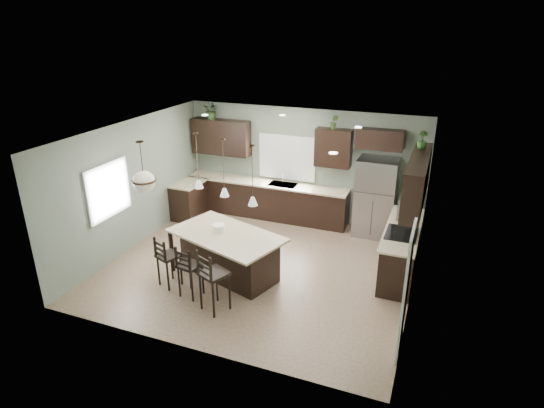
{
  "coord_description": "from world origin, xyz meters",
  "views": [
    {
      "loc": [
        3.21,
        -7.59,
        4.72
      ],
      "look_at": [
        0.1,
        0.4,
        1.25
      ],
      "focal_mm": 30.0,
      "sensor_mm": 36.0,
      "label": 1
    }
  ],
  "objects": [
    {
      "name": "ground",
      "position": [
        0.0,
        0.0,
        0.0
      ],
      "size": [
        6.0,
        6.0,
        0.0
      ],
      "primitive_type": "plane",
      "color": "#9E8466",
      "rests_on": "ground"
    },
    {
      "name": "pantry_door",
      "position": [
        2.98,
        -1.55,
        1.02
      ],
      "size": [
        0.04,
        0.82,
        2.04
      ],
      "primitive_type": "cube",
      "color": "white",
      "rests_on": "ground"
    },
    {
      "name": "window_back",
      "position": [
        -0.4,
        2.73,
        1.55
      ],
      "size": [
        1.35,
        0.02,
        1.0
      ],
      "primitive_type": "cube",
      "color": "white",
      "rests_on": "room_shell"
    },
    {
      "name": "window_left",
      "position": [
        -2.98,
        -0.8,
        1.55
      ],
      "size": [
        0.02,
        1.1,
        1.0
      ],
      "primitive_type": "cube",
      "color": "white",
      "rests_on": "room_shell"
    },
    {
      "name": "left_return_cabs",
      "position": [
        -2.7,
        1.7,
        0.45
      ],
      "size": [
        0.6,
        0.9,
        0.9
      ],
      "primitive_type": "cube",
      "color": "black",
      "rests_on": "ground"
    },
    {
      "name": "left_return_countertop",
      "position": [
        -2.68,
        1.7,
        0.92
      ],
      "size": [
        0.66,
        0.96,
        0.04
      ],
      "primitive_type": "cube",
      "color": "beige",
      "rests_on": "left_return_cabs"
    },
    {
      "name": "back_lower_cabs",
      "position": [
        -0.85,
        2.45,
        0.45
      ],
      "size": [
        4.2,
        0.6,
        0.9
      ],
      "primitive_type": "cube",
      "color": "black",
      "rests_on": "ground"
    },
    {
      "name": "back_countertop",
      "position": [
        -0.85,
        2.43,
        0.92
      ],
      "size": [
        4.2,
        0.66,
        0.04
      ],
      "primitive_type": "cube",
      "color": "beige",
      "rests_on": "back_lower_cabs"
    },
    {
      "name": "sink_inset",
      "position": [
        -0.4,
        2.43,
        0.94
      ],
      "size": [
        0.7,
        0.45,
        0.01
      ],
      "primitive_type": "cube",
      "color": "gray",
      "rests_on": "back_countertop"
    },
    {
      "name": "faucet",
      "position": [
        -0.4,
        2.4,
        1.08
      ],
      "size": [
        0.02,
        0.02,
        0.28
      ],
      "primitive_type": "cylinder",
      "color": "silver",
      "rests_on": "back_countertop"
    },
    {
      "name": "back_upper_left",
      "position": [
        -2.15,
        2.58,
        1.95
      ],
      "size": [
        1.55,
        0.34,
        0.9
      ],
      "primitive_type": "cube",
      "color": "black",
      "rests_on": "room_shell"
    },
    {
      "name": "back_upper_right",
      "position": [
        0.8,
        2.58,
        1.95
      ],
      "size": [
        0.85,
        0.34,
        0.9
      ],
      "primitive_type": "cube",
      "color": "black",
      "rests_on": "room_shell"
    },
    {
      "name": "fridge_header",
      "position": [
        1.85,
        2.58,
        2.25
      ],
      "size": [
        1.05,
        0.34,
        0.45
      ],
      "primitive_type": "cube",
      "color": "black",
      "rests_on": "room_shell"
    },
    {
      "name": "right_lower_cabs",
      "position": [
        2.7,
        0.87,
        0.45
      ],
      "size": [
        0.6,
        2.35,
        0.9
      ],
      "primitive_type": "cube",
      "color": "black",
      "rests_on": "ground"
    },
    {
      "name": "right_countertop",
      "position": [
        2.68,
        0.87,
        0.92
      ],
      "size": [
        0.66,
        2.35,
        0.04
      ],
      "primitive_type": "cube",
      "color": "beige",
      "rests_on": "right_lower_cabs"
    },
    {
      "name": "cooktop",
      "position": [
        2.68,
        0.6,
        0.94
      ],
      "size": [
        0.58,
        0.75,
        0.02
      ],
      "primitive_type": "cube",
      "color": "black",
      "rests_on": "right_countertop"
    },
    {
      "name": "wall_oven_front",
      "position": [
        2.4,
        0.6,
        0.45
      ],
      "size": [
        0.01,
        0.72,
        0.6
      ],
      "primitive_type": "cube",
      "color": "gray",
      "rests_on": "right_lower_cabs"
    },
    {
      "name": "right_upper_cabs",
      "position": [
        2.83,
        0.87,
        1.95
      ],
      "size": [
        0.34,
        2.35,
        0.9
      ],
      "primitive_type": "cube",
      "color": "black",
      "rests_on": "room_shell"
    },
    {
      "name": "microwave",
      "position": [
        2.78,
        0.6,
        1.55
      ],
      "size": [
        0.4,
        0.75,
        0.4
      ],
      "primitive_type": "cube",
      "color": "gray",
      "rests_on": "right_upper_cabs"
    },
    {
      "name": "refrigerator",
      "position": [
        1.9,
        2.39,
        0.93
      ],
      "size": [
        0.9,
        0.74,
        1.85
      ],
      "primitive_type": "cube",
      "color": "#9A99A2",
      "rests_on": "ground"
    },
    {
      "name": "kitchen_island",
      "position": [
        -0.45,
        -0.6,
        0.46
      ],
      "size": [
        2.45,
        1.85,
        0.92
      ],
      "primitive_type": "cube",
      "rotation": [
        0.0,
        0.0,
        -0.32
      ],
      "color": "black",
      "rests_on": "ground"
    },
    {
      "name": "serving_dish",
      "position": [
        -0.64,
        -0.54,
        0.99
      ],
      "size": [
        0.24,
        0.24,
        0.14
      ],
      "primitive_type": "cylinder",
      "color": "white",
      "rests_on": "kitchen_island"
    },
    {
      "name": "bar_stool_left",
      "position": [
        -1.33,
        -1.29,
        0.51
      ],
      "size": [
        0.49,
        0.49,
        1.03
      ],
      "primitive_type": "cube",
      "rotation": [
        0.0,
        0.0,
        -0.38
      ],
      "color": "black",
      "rests_on": "ground"
    },
    {
      "name": "bar_stool_center",
      "position": [
        -0.77,
        -1.45,
        0.52
      ],
      "size": [
        0.44,
        0.44,
        1.03
      ],
      "primitive_type": "cube",
      "rotation": [
        0.0,
        0.0,
        -0.17
      ],
      "color": "black",
      "rests_on": "ground"
    },
    {
      "name": "bar_stool_right",
      "position": [
        -0.15,
        -1.68,
        0.59
      ],
      "size": [
        0.57,
        0.57,
        1.17
      ],
      "primitive_type": "cube",
      "rotation": [
        0.0,
        0.0,
        -0.42
      ],
      "color": "black",
      "rests_on": "ground"
    },
    {
      "name": "pendant_left",
      "position": [
        -1.12,
        -0.39,
        2.25
      ],
      "size": [
        0.17,
        0.17,
        1.1
      ],
      "primitive_type": null,
      "color": "white",
      "rests_on": "room_shell"
    },
    {
      "name": "pendant_center",
      "position": [
        -0.45,
        -0.6,
        2.25
      ],
      "size": [
        0.17,
        0.17,
        1.1
      ],
      "primitive_type": null,
      "color": "white",
      "rests_on": "room_shell"
    },
    {
      "name": "pendant_right",
      "position": [
        0.21,
        -0.82,
        2.25
      ],
      "size": [
        0.17,
        0.17,
        1.1
      ],
      "primitive_type": null,
      "color": "silver",
      "rests_on": "room_shell"
    },
    {
      "name": "chandelier",
      "position": [
        -1.71,
        -1.28,
        2.33
      ],
      "size": [
        0.44,
        0.44,
        0.95
      ],
      "primitive_type": null,
      "color": "beige",
      "rests_on": "room_shell"
    },
    {
      "name": "plant_back_left",
      "position": [
        -2.38,
        2.55,
        2.62
      ],
      "size": [
        0.44,
        0.4,
        0.44
      ],
      "primitive_type": "imported",
      "rotation": [
        0.0,
        0.0,
        -0.13
      ],
      "color": "#2D4A20",
      "rests_on": "back_upper_left"
    },
    {
      "name": "plant_back_right",
      "position": [
        0.79,
        2.55,
        2.57
      ],
      "size": [
        0.2,
        0.17,
        0.34
      ],
      "primitive_type": "imported",
      "rotation": [
        0.0,
        0.0,
        0.08
      ],
      "color": "#395927",
      "rests_on": "back_upper_right"
    },
    {
      "name": "plant_right_wall",
      "position": [
        2.8,
        1.51,
        2.57
      ],
      "size": [
        0.2,
        0.2,
        0.34
      ],
      "primitive_type": "imported",
      "rotation": [
        0.0,
        0.0,
        0.04
      ],
      "color": "#305A27",
      "rests_on": "right_upper_cabs"
    },
    {
      "name": "room_shell",
      "position": [
        0.0,
        0.0,
        1.7
      ],
      "size": [
        6.0,
        6.0,
        6.0
      ],
      "color": "slate",
      "rests_on": "ground"
    }
  ]
}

